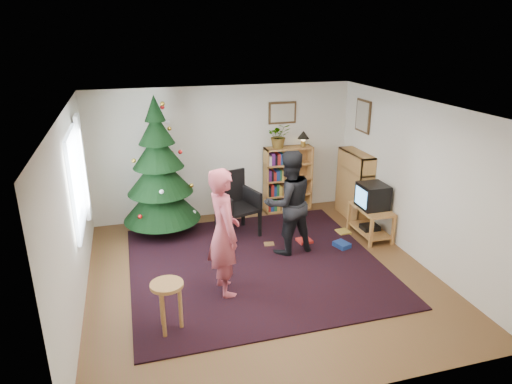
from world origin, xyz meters
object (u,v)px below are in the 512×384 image
object	(u,v)px
person_standing	(224,233)
christmas_tree	(160,178)
stool	(167,294)
armchair	(236,200)
potted_plant	(279,136)
table_lamp	(303,136)
crt_tv	(373,196)
picture_right	(363,116)
bookshelf_right	(354,185)
person_by_chair	(288,203)
picture_back	(282,113)
tv_stand	(371,220)
bookshelf_back	(288,178)

from	to	relation	value
person_standing	christmas_tree	bearing A→B (deg)	10.08
christmas_tree	stool	distance (m)	2.97
armchair	potted_plant	distance (m)	1.60
table_lamp	crt_tv	bearing A→B (deg)	-67.14
picture_right	table_lamp	bearing A→B (deg)	147.64
potted_plant	table_lamp	size ratio (longest dim) A/B	1.56
bookshelf_right	armchair	world-z (taller)	bookshelf_right
crt_tv	person_standing	bearing A→B (deg)	-159.76
stool	person_standing	world-z (taller)	person_standing
christmas_tree	crt_tv	world-z (taller)	christmas_tree
table_lamp	stool	bearing A→B (deg)	-132.09
table_lamp	person_standing	bearing A→B (deg)	-129.28
armchair	person_by_chair	distance (m)	1.17
picture_back	table_lamp	world-z (taller)	picture_back
christmas_tree	potted_plant	size ratio (longest dim) A/B	5.13
christmas_tree	bookshelf_right	world-z (taller)	christmas_tree
bookshelf_right	armchair	xyz separation A→B (m)	(-2.34, -0.07, -0.05)
christmas_tree	tv_stand	xyz separation A→B (m)	(3.49, -1.19, -0.70)
picture_right	person_standing	size ratio (longest dim) A/B	0.33
potted_plant	christmas_tree	bearing A→B (deg)	-170.14
stool	person_by_chair	distance (m)	2.64
stool	person_by_chair	bearing A→B (deg)	37.19
stool	potted_plant	size ratio (longest dim) A/B	1.37
person_standing	potted_plant	bearing A→B (deg)	-38.38
bookshelf_back	crt_tv	size ratio (longest dim) A/B	2.68
christmas_tree	bookshelf_back	xyz separation A→B (m)	(2.52, 0.40, -0.36)
bookshelf_right	potted_plant	bearing A→B (deg)	61.35
stool	potted_plant	bearing A→B (deg)	53.03
bookshelf_right	table_lamp	bearing A→B (deg)	48.35
bookshelf_back	armchair	distance (m)	1.47
armchair	potted_plant	xyz separation A→B (m)	(1.05, 0.78, 0.93)
crt_tv	bookshelf_right	bearing A→B (deg)	82.13
tv_stand	person_standing	distance (m)	3.08
crt_tv	potted_plant	distance (m)	2.13
stool	armchair	bearing A→B (deg)	60.24
picture_right	christmas_tree	size ratio (longest dim) A/B	0.24
picture_right	person_by_chair	distance (m)	2.43
tv_stand	christmas_tree	bearing A→B (deg)	161.12
bookshelf_back	bookshelf_right	bearing A→B (deg)	-32.86
bookshelf_right	crt_tv	bearing A→B (deg)	172.13
potted_plant	bookshelf_back	bearing A→B (deg)	0.00
person_by_chair	picture_right	bearing A→B (deg)	-157.07
bookshelf_right	armchair	bearing A→B (deg)	91.78
tv_stand	person_by_chair	bearing A→B (deg)	-174.88
picture_back	tv_stand	size ratio (longest dim) A/B	0.64
stool	person_standing	xyz separation A→B (m)	(0.84, 0.68, 0.39)
bookshelf_back	person_standing	size ratio (longest dim) A/B	0.72
crt_tv	christmas_tree	bearing A→B (deg)	161.10
christmas_tree	person_by_chair	distance (m)	2.33
tv_stand	table_lamp	xyz separation A→B (m)	(-0.68, 1.60, 1.18)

